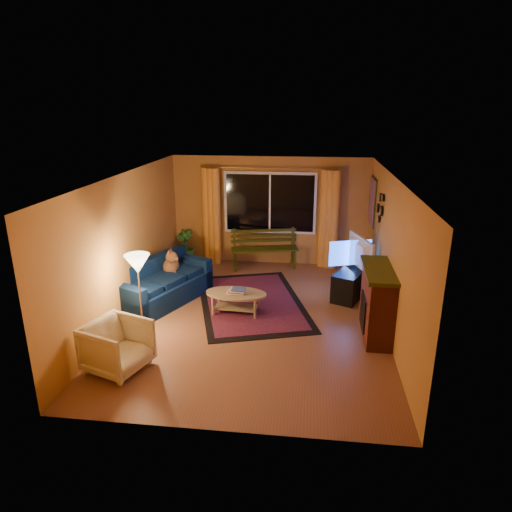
# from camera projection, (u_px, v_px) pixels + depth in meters

# --- Properties ---
(floor) EXTENTS (4.50, 6.00, 0.02)m
(floor) POSITION_uv_depth(u_px,v_px,m) (254.00, 318.00, 8.12)
(floor) COLOR brown
(floor) RESTS_ON ground
(ceiling) EXTENTS (4.50, 6.00, 0.02)m
(ceiling) POSITION_uv_depth(u_px,v_px,m) (254.00, 176.00, 7.32)
(ceiling) COLOR white
(ceiling) RESTS_ON ground
(wall_back) EXTENTS (4.50, 0.02, 2.50)m
(wall_back) POSITION_uv_depth(u_px,v_px,m) (270.00, 211.00, 10.55)
(wall_back) COLOR #BD7C35
(wall_back) RESTS_ON ground
(wall_left) EXTENTS (0.02, 6.00, 2.50)m
(wall_left) POSITION_uv_depth(u_px,v_px,m) (126.00, 246.00, 7.98)
(wall_left) COLOR #BD7C35
(wall_left) RESTS_ON ground
(wall_right) EXTENTS (0.02, 6.00, 2.50)m
(wall_right) POSITION_uv_depth(u_px,v_px,m) (391.00, 255.00, 7.46)
(wall_right) COLOR #BD7C35
(wall_right) RESTS_ON ground
(window) EXTENTS (2.00, 0.02, 1.30)m
(window) POSITION_uv_depth(u_px,v_px,m) (270.00, 203.00, 10.43)
(window) COLOR black
(window) RESTS_ON wall_back
(curtain_rod) EXTENTS (3.20, 0.03, 0.03)m
(curtain_rod) POSITION_uv_depth(u_px,v_px,m) (270.00, 168.00, 10.13)
(curtain_rod) COLOR #BF8C3F
(curtain_rod) RESTS_ON wall_back
(curtain_left) EXTENTS (0.36, 0.36, 2.24)m
(curtain_left) POSITION_uv_depth(u_px,v_px,m) (212.00, 216.00, 10.63)
(curtain_left) COLOR orange
(curtain_left) RESTS_ON ground
(curtain_right) EXTENTS (0.36, 0.36, 2.24)m
(curtain_right) POSITION_uv_depth(u_px,v_px,m) (329.00, 220.00, 10.32)
(curtain_right) COLOR orange
(curtain_right) RESTS_ON ground
(bench) EXTENTS (1.57, 0.78, 0.45)m
(bench) POSITION_uv_depth(u_px,v_px,m) (265.00, 258.00, 10.50)
(bench) COLOR #2E3008
(bench) RESTS_ON ground
(potted_plant) EXTENTS (0.59, 0.59, 0.80)m
(potted_plant) POSITION_uv_depth(u_px,v_px,m) (185.00, 246.00, 10.80)
(potted_plant) COLOR #235B1E
(potted_plant) RESTS_ON ground
(sofa) EXTENTS (1.63, 2.21, 0.82)m
(sofa) POSITION_uv_depth(u_px,v_px,m) (162.00, 282.00, 8.60)
(sofa) COLOR #061533
(sofa) RESTS_ON ground
(dog) EXTENTS (0.47, 0.56, 0.52)m
(dog) POSITION_uv_depth(u_px,v_px,m) (171.00, 262.00, 8.94)
(dog) COLOR brown
(dog) RESTS_ON sofa
(armchair) EXTENTS (0.94, 0.97, 0.80)m
(armchair) POSITION_uv_depth(u_px,v_px,m) (117.00, 344.00, 6.41)
(armchair) COLOR beige
(armchair) RESTS_ON ground
(floor_lamp) EXTENTS (0.30, 0.30, 1.36)m
(floor_lamp) POSITION_uv_depth(u_px,v_px,m) (140.00, 296.00, 7.32)
(floor_lamp) COLOR #BF8C3F
(floor_lamp) RESTS_ON ground
(rug) EXTENTS (2.65, 3.38, 0.02)m
(rug) POSITION_uv_depth(u_px,v_px,m) (251.00, 302.00, 8.72)
(rug) COLOR maroon
(rug) RESTS_ON ground
(coffee_table) EXTENTS (1.18, 1.18, 0.40)m
(coffee_table) POSITION_uv_depth(u_px,v_px,m) (236.00, 303.00, 8.21)
(coffee_table) COLOR #9B8258
(coffee_table) RESTS_ON ground
(tv_console) EXTENTS (0.95, 1.39, 0.55)m
(tv_console) POSITION_uv_depth(u_px,v_px,m) (353.00, 281.00, 9.02)
(tv_console) COLOR black
(tv_console) RESTS_ON ground
(television) EXTENTS (0.47, 1.07, 0.62)m
(television) POSITION_uv_depth(u_px,v_px,m) (356.00, 253.00, 8.83)
(television) COLOR black
(television) RESTS_ON tv_console
(fireplace) EXTENTS (0.40, 1.20, 1.10)m
(fireplace) POSITION_uv_depth(u_px,v_px,m) (377.00, 304.00, 7.33)
(fireplace) COLOR maroon
(fireplace) RESTS_ON ground
(mirror_cluster) EXTENTS (0.06, 0.60, 0.56)m
(mirror_cluster) POSITION_uv_depth(u_px,v_px,m) (380.00, 206.00, 8.52)
(mirror_cluster) COLOR black
(mirror_cluster) RESTS_ON wall_right
(painting) EXTENTS (0.04, 0.76, 0.96)m
(painting) POSITION_uv_depth(u_px,v_px,m) (372.00, 201.00, 9.65)
(painting) COLOR orange
(painting) RESTS_ON wall_right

